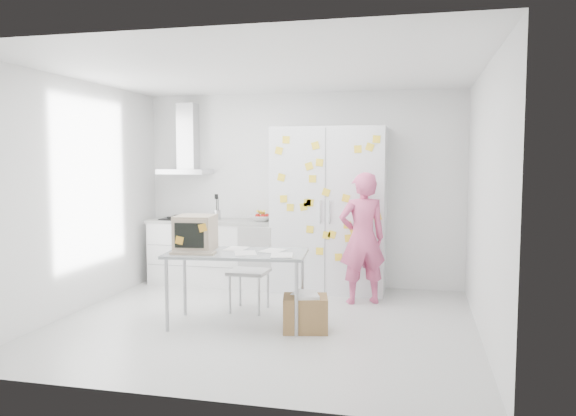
% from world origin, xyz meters
% --- Properties ---
extents(floor, '(4.50, 4.00, 0.02)m').
position_xyz_m(floor, '(0.00, 0.00, -0.01)').
color(floor, silver).
rests_on(floor, ground).
extents(walls, '(4.52, 4.01, 2.70)m').
position_xyz_m(walls, '(0.00, 0.72, 1.35)').
color(walls, white).
rests_on(walls, ground).
extents(ceiling, '(4.50, 4.00, 0.02)m').
position_xyz_m(ceiling, '(0.00, 0.00, 2.70)').
color(ceiling, white).
rests_on(ceiling, walls).
extents(counter_run, '(1.84, 0.63, 1.28)m').
position_xyz_m(counter_run, '(-1.20, 1.70, 0.47)').
color(counter_run, white).
rests_on(counter_run, ground).
extents(range_hood, '(0.70, 0.48, 1.01)m').
position_xyz_m(range_hood, '(-1.65, 1.84, 1.96)').
color(range_hood, silver).
rests_on(range_hood, walls).
extents(tall_cabinet, '(1.50, 0.68, 2.20)m').
position_xyz_m(tall_cabinet, '(0.45, 1.67, 1.10)').
color(tall_cabinet, silver).
rests_on(tall_cabinet, ground).
extents(person, '(0.70, 0.59, 1.62)m').
position_xyz_m(person, '(0.96, 1.10, 0.81)').
color(person, '#D95484').
rests_on(person, ground).
extents(desk, '(1.54, 0.89, 1.17)m').
position_xyz_m(desk, '(-0.56, -0.13, 0.89)').
color(desk, gray).
rests_on(desk, ground).
extents(chair, '(0.45, 0.45, 0.96)m').
position_xyz_m(chair, '(-0.29, 0.52, 0.54)').
color(chair, '#B4B3B2').
rests_on(chair, ground).
extents(cardboard_box, '(0.52, 0.45, 0.40)m').
position_xyz_m(cardboard_box, '(0.50, -0.17, 0.19)').
color(cardboard_box, olive).
rests_on(cardboard_box, ground).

